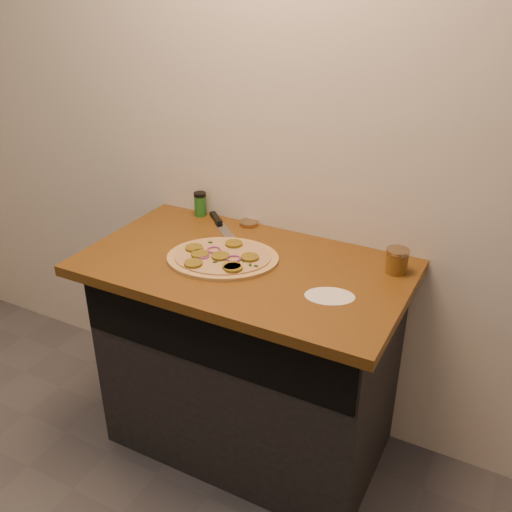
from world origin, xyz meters
The scene contains 8 objects.
cabinet centered at (0.00, 1.45, 0.43)m, with size 1.10×0.60×0.86m, color black.
countertop centered at (0.00, 1.42, 0.88)m, with size 1.20×0.70×0.04m, color brown.
pizza centered at (-0.08, 1.40, 0.91)m, with size 0.53×0.53×0.03m.
chefs_knife centered at (-0.24, 1.66, 0.91)m, with size 0.25×0.23×0.02m.
mason_jar_lid centered at (-0.14, 1.72, 0.91)m, with size 0.08×0.08×0.02m, color #977A58.
salsa_jar centered at (0.51, 1.61, 0.94)m, with size 0.08×0.08×0.09m.
spice_shaker centered at (-0.38, 1.71, 0.95)m, with size 0.05×0.05×0.11m.
flour_spill centered at (0.37, 1.34, 0.90)m, with size 0.17×0.17×0.00m, color silver.
Camera 1 is at (0.90, -0.20, 1.88)m, focal length 40.00 mm.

